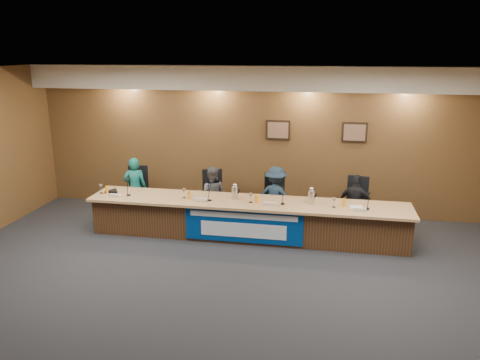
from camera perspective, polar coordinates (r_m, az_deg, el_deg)
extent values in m
plane|color=black|center=(7.06, -2.54, -14.28)|extent=(10.00, 10.00, 0.00)
cube|color=silver|center=(6.13, -2.91, 12.62)|extent=(10.00, 8.00, 0.04)
cube|color=brown|center=(10.23, 2.41, 4.83)|extent=(10.00, 0.04, 3.20)
cube|color=beige|center=(9.82, 2.29, 12.31)|extent=(10.00, 0.50, 0.50)
cube|color=#472A16|center=(9.05, 0.86, -4.87)|extent=(6.00, 0.80, 0.70)
cube|color=tan|center=(8.88, 0.82, -2.71)|extent=(6.10, 0.95, 0.05)
cube|color=navy|center=(8.65, 0.40, -5.63)|extent=(2.20, 0.02, 0.65)
cube|color=silver|center=(8.57, 0.39, -4.41)|extent=(2.00, 0.01, 0.10)
cube|color=silver|center=(8.67, 0.38, -6.15)|extent=(1.60, 0.01, 0.28)
cube|color=black|center=(10.11, 4.66, 6.10)|extent=(0.52, 0.04, 0.42)
cube|color=black|center=(10.08, 13.78, 5.66)|extent=(0.52, 0.04, 0.42)
imported|color=#125E58|center=(10.24, -12.67, -0.94)|extent=(0.56, 0.45, 1.33)
imported|color=#4F5054|center=(9.73, -3.45, -1.82)|extent=(0.62, 0.51, 1.21)
imported|color=#192A3B|center=(9.50, 4.36, -2.09)|extent=(0.91, 0.66, 1.27)
imported|color=black|center=(9.49, 13.91, -2.82)|extent=(0.74, 0.46, 1.18)
cube|color=black|center=(10.38, -12.40, -1.76)|extent=(0.57, 0.57, 0.08)
cube|color=black|center=(9.86, -3.30, -2.34)|extent=(0.60, 0.60, 0.08)
cube|color=black|center=(9.64, 4.41, -2.78)|extent=(0.59, 0.59, 0.08)
cube|color=black|center=(9.62, 13.84, -3.26)|extent=(0.57, 0.57, 0.08)
cube|color=white|center=(9.38, -15.13, -1.80)|extent=(0.24, 0.08, 0.10)
cylinder|color=black|center=(9.44, -13.41, -1.80)|extent=(0.07, 0.07, 0.02)
cylinder|color=orange|center=(9.67, -15.91, -1.15)|extent=(0.06, 0.06, 0.15)
cylinder|color=silver|center=(9.70, -16.58, -1.06)|extent=(0.08, 0.08, 0.18)
cube|color=white|center=(8.83, -5.02, -2.39)|extent=(0.24, 0.08, 0.10)
cylinder|color=black|center=(8.89, -3.70, -2.47)|extent=(0.07, 0.07, 0.02)
cylinder|color=orange|center=(9.01, -6.27, -1.85)|extent=(0.06, 0.06, 0.15)
cylinder|color=silver|center=(9.08, -6.82, -1.63)|extent=(0.08, 0.08, 0.18)
cube|color=white|center=(8.58, 3.69, -2.91)|extent=(0.24, 0.08, 0.10)
cylinder|color=black|center=(8.71, 5.23, -2.89)|extent=(0.07, 0.07, 0.02)
cylinder|color=orange|center=(8.74, 2.04, -2.32)|extent=(0.06, 0.06, 0.15)
cylinder|color=silver|center=(8.74, 1.31, -2.21)|extent=(0.08, 0.08, 0.18)
cube|color=white|center=(8.54, 14.35, -3.48)|extent=(0.24, 0.08, 0.10)
cylinder|color=black|center=(8.71, 15.27, -3.41)|extent=(0.07, 0.07, 0.02)
cylinder|color=orange|center=(8.73, 12.56, -2.73)|extent=(0.06, 0.06, 0.15)
cylinder|color=silver|center=(8.64, 11.40, -2.74)|extent=(0.08, 0.08, 0.18)
cylinder|color=silver|center=(8.94, -0.63, -1.57)|extent=(0.12, 0.12, 0.25)
cylinder|color=silver|center=(8.78, 8.68, -2.05)|extent=(0.12, 0.12, 0.26)
cylinder|color=black|center=(9.71, -15.26, -1.34)|extent=(0.32, 0.32, 0.05)
cube|color=white|center=(8.73, 14.07, -3.33)|extent=(0.26, 0.33, 0.01)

